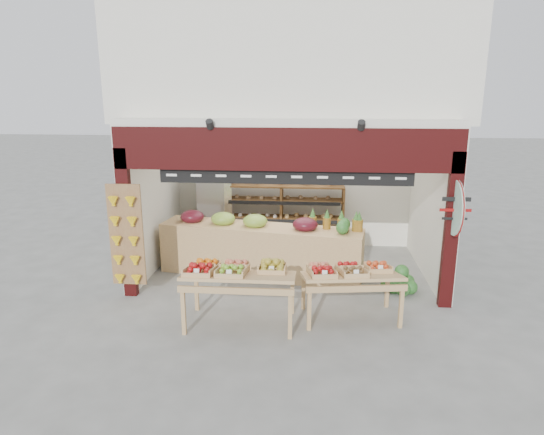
% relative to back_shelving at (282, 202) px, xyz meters
% --- Properties ---
extents(ground, '(60.00, 60.00, 0.00)m').
position_rel_back_shelving_xyz_m(ground, '(0.24, -1.82, -1.11)').
color(ground, slate).
rests_on(ground, ground).
extents(shop_structure, '(6.36, 5.12, 5.40)m').
position_rel_back_shelving_xyz_m(shop_structure, '(0.24, -0.21, 2.81)').
color(shop_structure, silver).
rests_on(shop_structure, ground).
extents(banana_board, '(0.60, 0.15, 1.80)m').
position_rel_back_shelving_xyz_m(banana_board, '(-2.49, -3.00, 0.01)').
color(banana_board, olive).
rests_on(banana_board, ground).
extents(gift_sign, '(0.04, 0.93, 0.92)m').
position_rel_back_shelving_xyz_m(gift_sign, '(2.99, -2.97, 0.64)').
color(gift_sign, silver).
rests_on(gift_sign, ground).
extents(back_shelving, '(2.84, 0.46, 1.77)m').
position_rel_back_shelving_xyz_m(back_shelving, '(0.00, 0.00, 0.00)').
color(back_shelving, brown).
rests_on(back_shelving, ground).
extents(refrigerator, '(0.91, 0.91, 1.86)m').
position_rel_back_shelving_xyz_m(refrigerator, '(-1.57, 0.01, -0.18)').
color(refrigerator, silver).
rests_on(refrigerator, ground).
extents(cardboard_stack, '(1.02, 0.72, 0.58)m').
position_rel_back_shelving_xyz_m(cardboard_stack, '(-1.38, -1.69, -0.89)').
color(cardboard_stack, beige).
rests_on(cardboard_stack, ground).
extents(mid_counter, '(4.07, 1.46, 1.23)m').
position_rel_back_shelving_xyz_m(mid_counter, '(-0.31, -1.67, -0.56)').
color(mid_counter, tan).
rests_on(mid_counter, ground).
extents(display_table_left, '(1.72, 0.97, 1.08)m').
position_rel_back_shelving_xyz_m(display_table_left, '(-0.50, -3.78, -0.26)').
color(display_table_left, tan).
rests_on(display_table_left, ground).
extents(display_table_right, '(1.65, 1.07, 0.99)m').
position_rel_back_shelving_xyz_m(display_table_right, '(1.28, -3.45, -0.34)').
color(display_table_right, tan).
rests_on(display_table_right, ground).
extents(watermelon_pile, '(0.65, 0.65, 0.51)m').
position_rel_back_shelving_xyz_m(watermelon_pile, '(2.32, -2.31, -0.94)').
color(watermelon_pile, '#194C1A').
rests_on(watermelon_pile, ground).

